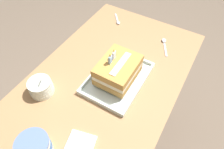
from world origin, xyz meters
name	(u,v)px	position (x,y,z in m)	size (l,w,h in m)	color
ground_plane	(108,138)	(0.00, 0.00, 0.00)	(8.00, 8.00, 0.00)	#6B5B4C
dining_table	(107,91)	(0.00, 0.00, 0.64)	(1.13, 0.69, 0.77)	#9E754C
foil_tray	(118,78)	(0.02, -0.06, 0.77)	(0.34, 0.25, 0.02)	silver
birthday_cake	(118,70)	(0.02, -0.06, 0.84)	(0.21, 0.16, 0.15)	#BB8740
bowl_stack	(41,87)	(-0.22, 0.21, 0.80)	(0.11, 0.11, 0.11)	silver
ice_cream_tub	(35,148)	(-0.45, 0.03, 0.82)	(0.12, 0.12, 0.10)	silver
serving_spoon_near_tray	(118,21)	(0.42, 0.17, 0.77)	(0.10, 0.09, 0.01)	silver
serving_spoon_by_bowls	(164,42)	(0.38, -0.16, 0.77)	(0.13, 0.08, 0.01)	silver
napkin_pile	(80,146)	(-0.35, -0.09, 0.77)	(0.13, 0.13, 0.01)	white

